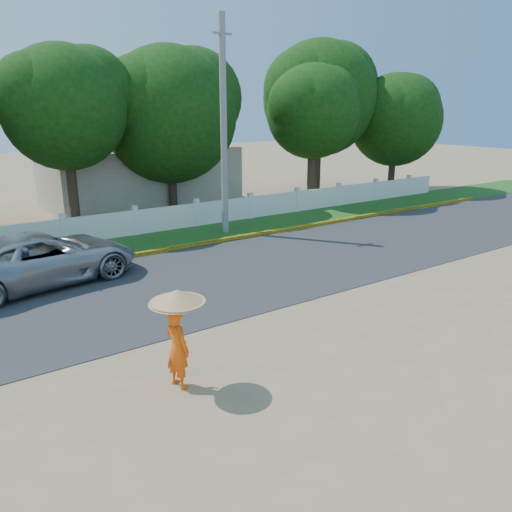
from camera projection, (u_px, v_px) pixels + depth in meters
The scene contains 10 objects.
ground at pixel (300, 322), 12.89m from camera, with size 120.00×120.00×0.00m, color #9E8460.
road at pixel (213, 276), 16.44m from camera, with size 60.00×7.00×0.02m, color #38383A.
grass_verge at pixel (150, 242), 20.58m from camera, with size 60.00×3.50×0.03m, color #2D601E.
curb at pixel (167, 250), 19.22m from camera, with size 40.00×0.18×0.16m, color yellow.
fence at pixel (135, 223), 21.57m from camera, with size 40.00×0.10×1.10m, color silver.
building_near at pixel (140, 176), 28.27m from camera, with size 10.00×6.00×3.20m, color #B7AD99.
utility_pole at pixel (224, 129), 20.89m from camera, with size 0.28×0.28×8.97m, color gray.
vehicle at pixel (43, 258), 15.56m from camera, with size 2.69×5.84×1.62m, color #9EA0A6.
monk_with_parasol at pixel (177, 324), 9.59m from camera, with size 1.11×1.11×2.03m.
tree_row at pixel (179, 113), 24.81m from camera, with size 37.95×8.44×9.39m.
Camera 1 is at (-7.67, -9.12, 5.32)m, focal length 35.00 mm.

